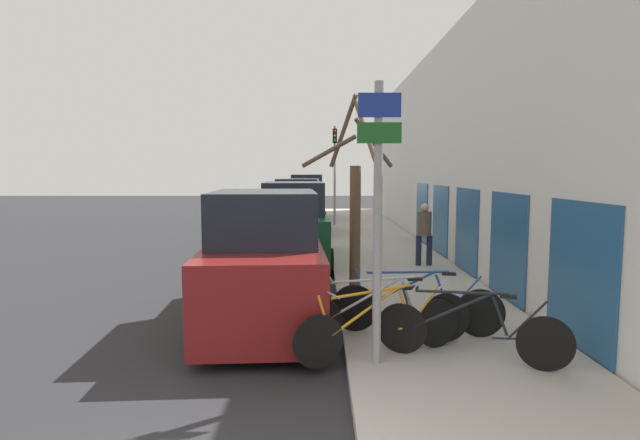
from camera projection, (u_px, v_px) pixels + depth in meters
ground_plane at (298, 261)px, 14.46m from camera, size 80.00×80.00×0.00m
sidewalk_curb at (377, 245)px, 17.23m from camera, size 3.20×32.00×0.15m
building_facade at (430, 153)px, 16.86m from camera, size 0.23×32.00×6.50m
signpost at (379, 214)px, 6.19m from camera, size 0.54×0.13×3.53m
bicycle_0 at (471, 331)px, 6.36m from camera, size 2.31×0.89×0.94m
bicycle_1 at (382, 327)px, 6.52m from camera, size 2.28×1.05×0.93m
bicycle_2 at (383, 316)px, 7.00m from camera, size 2.55×0.46×0.98m
bicycle_3 at (417, 307)px, 7.46m from camera, size 2.55×0.54×0.98m
parked_car_0 at (267, 264)px, 8.44m from camera, size 2.25×4.65×2.27m
parked_car_1 at (295, 227)px, 13.84m from camera, size 2.16×4.84×2.31m
parked_car_2 at (300, 210)px, 19.96m from camera, size 2.06×4.55×2.31m
parked_car_3 at (308, 200)px, 25.92m from camera, size 1.97×4.52×2.45m
pedestrian_near at (426, 230)px, 12.94m from camera, size 0.42×0.36×1.61m
street_tree at (356, 208)px, 9.60m from camera, size 1.85×1.63×3.91m
traffic_light at (336, 162)px, 22.58m from camera, size 0.20×0.30×4.50m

